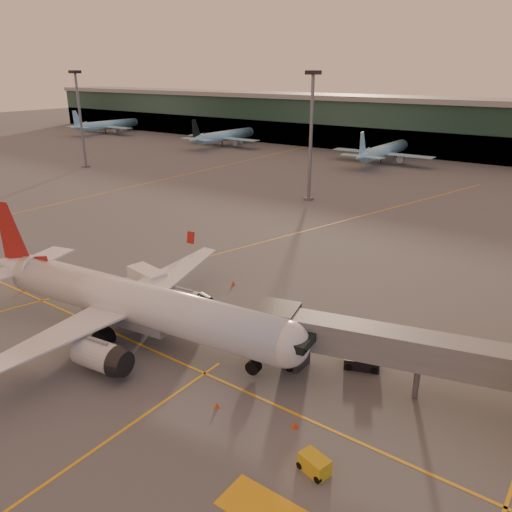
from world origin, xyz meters
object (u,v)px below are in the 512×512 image
Objects in this scene: catering_truck at (148,283)px; gpu_cart at (314,465)px; pushback_tug at (362,361)px; main_airplane at (128,302)px.

catering_truck reaches higher than gpu_cart.
gpu_cart is (29.19, -11.94, -1.66)m from catering_truck.
catering_truck is 26.49m from pushback_tug.
gpu_cart is at bearing -12.94° from catering_truck.
main_airplane is 25.04m from gpu_cart.
main_airplane is at bearing -179.62° from pushback_tug.
catering_truck is at bearing 162.11° from pushback_tug.
main_airplane reaches higher than pushback_tug.
pushback_tug reaches higher than gpu_cart.
pushback_tug is at bearing 14.88° from main_airplane.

